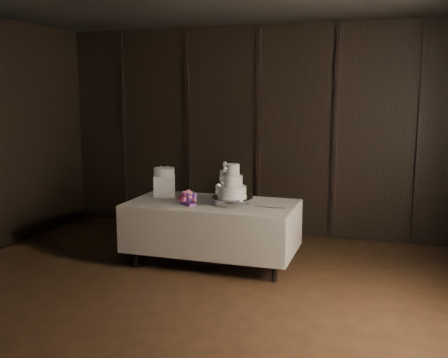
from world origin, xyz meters
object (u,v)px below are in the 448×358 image
cake_stand (232,201)px  wedding_cake (230,184)px  small_cake (164,172)px  display_table (212,230)px  bouquet (188,198)px  box_pedestal (164,186)px

cake_stand → wedding_cake: bearing=-150.3°
cake_stand → small_cake: (-0.98, 0.25, 0.26)m
display_table → small_cake: 0.98m
display_table → cake_stand: bearing=-9.3°
display_table → small_cake: small_cake is taller
bouquet → box_pedestal: (-0.46, 0.32, 0.06)m
small_cake → cake_stand: bearing=-14.1°
bouquet → small_cake: (-0.46, 0.32, 0.24)m
cake_stand → small_cake: size_ratio=1.87×
display_table → small_cake: bearing=163.4°
bouquet → box_pedestal: size_ratio=1.50×
wedding_cake → small_cake: wedding_cake is taller
box_pedestal → wedding_cake: bearing=-15.4°
cake_stand → bouquet: (-0.52, -0.07, 0.02)m
cake_stand → wedding_cake: size_ratio=1.25×
small_cake → wedding_cake: bearing=-15.4°
wedding_cake → box_pedestal: 0.99m
cake_stand → wedding_cake: wedding_cake is taller
bouquet → box_pedestal: bearing=145.0°
cake_stand → wedding_cake: 0.20m
display_table → wedding_cake: wedding_cake is taller
cake_stand → bouquet: bearing=-171.8°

